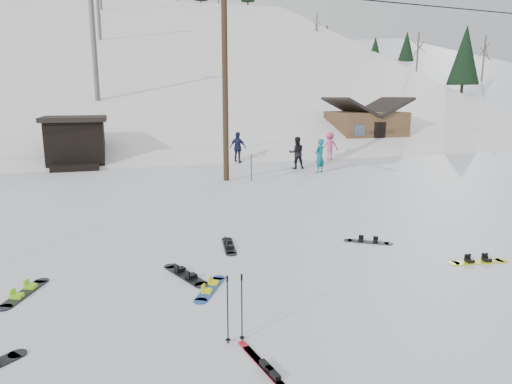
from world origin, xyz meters
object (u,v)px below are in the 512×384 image
object	(u,v)px
utility_pole	(225,77)
hero_skis	(270,372)
hero_snowboard	(210,288)
cabin	(365,128)

from	to	relation	value
utility_pole	hero_skis	bearing A→B (deg)	-100.84
hero_skis	hero_snowboard	bearing A→B (deg)	83.80
cabin	hero_snowboard	distance (m)	27.18
hero_skis	utility_pole	bearing A→B (deg)	68.37
hero_snowboard	hero_skis	world-z (taller)	same
hero_snowboard	hero_skis	size ratio (longest dim) A/B	0.68
hero_snowboard	hero_skis	bearing A→B (deg)	-145.36
utility_pole	cabin	distance (m)	16.71
hero_snowboard	hero_skis	xyz separation A→B (m)	(0.25, -3.10, 0.00)
utility_pole	cabin	world-z (taller)	utility_pole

